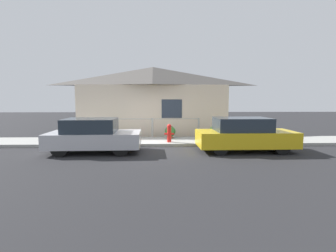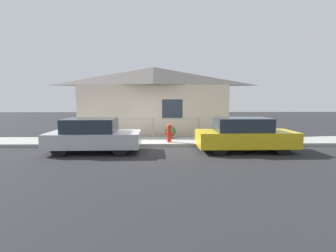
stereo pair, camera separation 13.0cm
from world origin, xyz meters
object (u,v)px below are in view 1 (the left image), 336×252
Objects in this scene: car_left at (94,136)px; car_right at (244,135)px; fire_hydrant at (169,133)px; potted_plant_corner at (214,131)px; potted_plant_by_fence at (114,133)px; potted_plant_near_hydrant at (170,132)px.

car_right reaches higher than car_left.
car_right is 3.37m from fire_hydrant.
potted_plant_corner is at bearing 25.49° from car_left.
car_left reaches higher than potted_plant_by_fence.
potted_plant_by_fence reaches higher than potted_plant_near_hydrant.
car_left is 6.01× the size of potted_plant_corner.
car_left is at bearing -152.77° from fire_hydrant.
car_right is at bearing -1.32° from car_left.
car_right is at bearing -43.44° from potted_plant_near_hydrant.
potted_plant_by_fence is at bearing 156.23° from car_right.
potted_plant_by_fence is (-2.76, -0.33, 0.01)m from potted_plant_near_hydrant.
car_left is 6.00m from potted_plant_corner.
potted_plant_near_hydrant is 2.78m from potted_plant_by_fence.
car_right is 6.41× the size of potted_plant_corner.
potted_plant_near_hydrant is 2.20m from potted_plant_corner.
fire_hydrant is 1.35× the size of potted_plant_near_hydrant.
car_left is at bearing 179.32° from car_right.
car_right is at bearing -27.85° from fire_hydrant.
potted_plant_corner is (2.20, -0.03, 0.02)m from potted_plant_near_hydrant.
potted_plant_near_hydrant reaches higher than potted_plant_corner.
car_left is at bearing -99.32° from potted_plant_by_fence.
potted_plant_corner is at bearing 26.26° from fire_hydrant.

